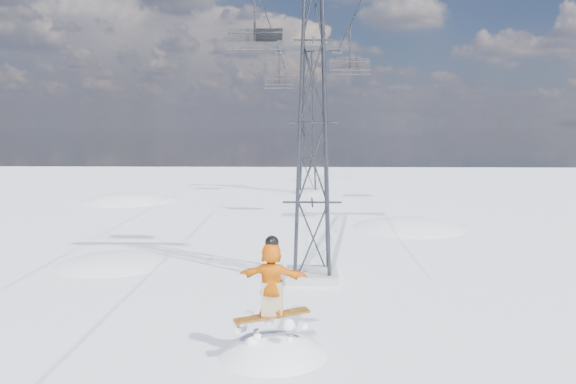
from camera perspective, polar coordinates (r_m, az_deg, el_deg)
name	(u,v)px	position (r m, az deg, el deg)	size (l,w,h in m)	color
ground	(279,383)	(12.56, -0.95, -18.81)	(120.00, 120.00, 0.00)	white
snow_terrain	(217,372)	(36.24, -7.21, -17.66)	(39.00, 37.00, 22.00)	white
lift_tower_near	(313,124)	(19.30, 2.51, 6.96)	(5.20, 1.80, 11.43)	#999999
lift_tower_far	(308,124)	(44.30, 2.06, 6.94)	(5.20, 1.80, 11.43)	#999999
haul_cables	(310,22)	(31.27, 2.26, 16.86)	(4.46, 51.00, 0.06)	black
lift_chair_near	(255,38)	(22.46, -3.37, 15.36)	(2.11, 0.61, 2.62)	black
lift_chair_mid	(350,65)	(31.80, 6.30, 12.66)	(2.21, 0.64, 2.75)	black
lift_chair_far	(279,82)	(43.01, -0.90, 11.16)	(2.24, 0.64, 2.77)	black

